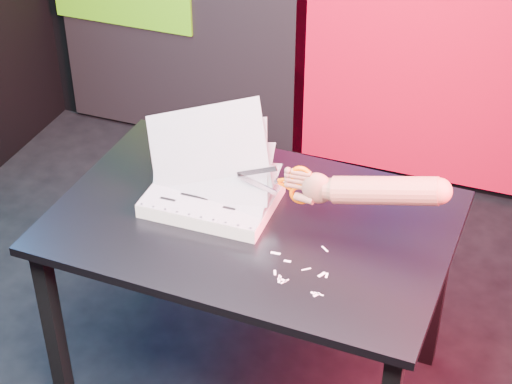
% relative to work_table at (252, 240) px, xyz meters
% --- Properties ---
extents(room, '(3.01, 3.01, 2.71)m').
position_rel_work_table_xyz_m(room, '(-0.20, 0.01, 0.69)').
color(room, black).
rests_on(room, ground).
extents(work_table, '(1.27, 0.86, 0.75)m').
position_rel_work_table_xyz_m(work_table, '(0.00, 0.00, 0.00)').
color(work_table, black).
rests_on(work_table, ground).
extents(printout_stack, '(0.47, 0.30, 0.37)m').
position_rel_work_table_xyz_m(printout_stack, '(-0.15, 0.03, 0.12)').
color(printout_stack, silver).
rests_on(printout_stack, work_table).
extents(scissors, '(0.24, 0.02, 0.14)m').
position_rel_work_table_xyz_m(scissors, '(0.13, 0.02, 0.23)').
color(scissors, '#BABABA').
rests_on(scissors, printout_stack).
extents(hand_forearm, '(0.49, 0.10, 0.16)m').
position_rel_work_table_xyz_m(hand_forearm, '(0.37, 0.03, 0.26)').
color(hand_forearm, '#926246').
rests_on(hand_forearm, work_table).
extents(paper_clippings, '(0.20, 0.23, 0.00)m').
position_rel_work_table_xyz_m(paper_clippings, '(0.22, -0.20, 0.09)').
color(paper_clippings, white).
rests_on(paper_clippings, work_table).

